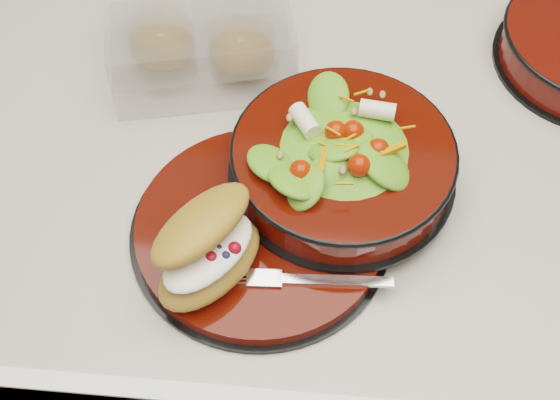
# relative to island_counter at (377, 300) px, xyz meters

# --- Properties ---
(island_counter) EXTENTS (1.24, 0.74, 0.90)m
(island_counter) POSITION_rel_island_counter_xyz_m (0.00, 0.00, 0.00)
(island_counter) COLOR silver
(island_counter) RESTS_ON ground
(dinner_plate) EXTENTS (0.29, 0.29, 0.02)m
(dinner_plate) POSITION_rel_island_counter_xyz_m (-0.17, -0.17, 0.46)
(dinner_plate) COLOR black
(dinner_plate) RESTS_ON island_counter
(salad_bowl) EXTENTS (0.26, 0.26, 0.11)m
(salad_bowl) POSITION_rel_island_counter_xyz_m (-0.09, -0.10, 0.50)
(salad_bowl) COLOR black
(salad_bowl) RESTS_ON dinner_plate
(croissant) EXTENTS (0.13, 0.16, 0.08)m
(croissant) POSITION_rel_island_counter_xyz_m (-0.22, -0.23, 0.50)
(croissant) COLOR #A17531
(croissant) RESTS_ON dinner_plate
(fork) EXTENTS (0.15, 0.02, 0.00)m
(fork) POSITION_rel_island_counter_xyz_m (-0.11, -0.24, 0.47)
(fork) COLOR silver
(fork) RESTS_ON dinner_plate
(pastry_box) EXTENTS (0.25, 0.21, 0.09)m
(pastry_box) POSITION_rel_island_counter_xyz_m (-0.27, 0.08, 0.49)
(pastry_box) COLOR white
(pastry_box) RESTS_ON island_counter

